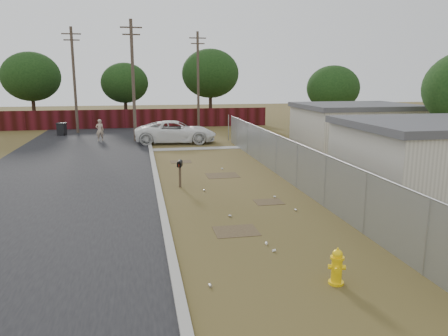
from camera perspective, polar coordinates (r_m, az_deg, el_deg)
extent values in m
plane|color=brown|center=(19.01, 0.62, -3.00)|extent=(120.00, 120.00, 0.00)
cube|color=black|center=(26.70, -19.01, 0.71)|extent=(9.00, 60.00, 0.02)
cube|color=#9F9C94|center=(26.44, -9.32, 1.21)|extent=(0.25, 60.00, 0.12)
cube|color=#9F9C94|center=(30.12, -3.84, 2.54)|extent=(6.20, 1.00, 0.03)
cylinder|color=gray|center=(11.94, 24.94, -8.22)|extent=(0.06, 0.06, 2.00)
cylinder|color=gray|center=(14.34, 17.95, -4.41)|extent=(0.06, 0.06, 2.00)
cylinder|color=gray|center=(16.93, 13.07, -1.69)|extent=(0.06, 0.06, 2.00)
cylinder|color=gray|center=(19.63, 9.52, 0.31)|extent=(0.06, 0.06, 2.00)
cylinder|color=gray|center=(22.41, 6.84, 1.82)|extent=(0.06, 0.06, 2.00)
cylinder|color=gray|center=(25.24, 4.75, 2.99)|extent=(0.06, 0.06, 2.00)
cylinder|color=gray|center=(28.11, 3.09, 3.92)|extent=(0.06, 0.06, 2.00)
cylinder|color=gray|center=(31.00, 1.73, 4.67)|extent=(0.06, 0.06, 2.00)
cylinder|color=gray|center=(33.91, 0.60, 5.29)|extent=(0.06, 0.06, 2.00)
cylinder|color=gray|center=(20.39, 8.63, 3.62)|extent=(0.04, 26.00, 0.04)
cube|color=gray|center=(20.55, 8.55, 0.86)|extent=(0.01, 26.00, 2.00)
cube|color=black|center=(20.71, 8.65, -1.04)|extent=(0.03, 26.00, 0.60)
cube|color=#4E1017|center=(43.23, -14.15, 6.22)|extent=(30.00, 0.12, 1.80)
cylinder|color=brown|center=(33.99, -11.77, 10.98)|extent=(0.24, 0.24, 9.00)
cube|color=brown|center=(34.17, -12.06, 17.53)|extent=(1.60, 0.10, 0.10)
cube|color=brown|center=(34.12, -12.02, 16.69)|extent=(1.30, 0.10, 0.10)
cylinder|color=brown|center=(40.33, -18.95, 10.70)|extent=(0.24, 0.24, 9.00)
cube|color=brown|center=(40.48, -19.34, 16.21)|extent=(1.60, 0.10, 0.10)
cube|color=brown|center=(40.44, -19.29, 15.51)|extent=(1.30, 0.10, 0.10)
cylinder|color=brown|center=(42.38, -3.40, 11.33)|extent=(0.24, 0.24, 9.00)
cube|color=brown|center=(42.52, -3.47, 16.59)|extent=(1.60, 0.10, 0.10)
cube|color=brown|center=(42.49, -3.46, 15.92)|extent=(1.30, 0.10, 0.10)
cube|color=beige|center=(20.74, 27.03, 0.91)|extent=(8.00, 6.00, 2.80)
cube|color=beige|center=(30.71, 16.65, 4.86)|extent=(7.00, 6.00, 2.80)
cube|color=#48484D|center=(30.58, 16.83, 7.75)|extent=(7.28, 6.24, 0.30)
cylinder|color=#372419|center=(48.20, -23.57, 7.04)|extent=(0.36, 0.36, 3.30)
ellipsoid|color=black|center=(48.09, -23.89, 10.86)|extent=(5.70, 5.70, 4.84)
cylinder|color=#372419|center=(48.13, -12.70, 7.46)|extent=(0.36, 0.36, 2.86)
ellipsoid|color=black|center=(48.01, -12.86, 10.79)|extent=(4.94, 4.94, 4.20)
cylinder|color=#372419|center=(47.72, -1.78, 8.11)|extent=(0.36, 0.36, 3.52)
ellipsoid|color=black|center=(47.62, -1.81, 12.24)|extent=(6.08, 6.08, 5.17)
cylinder|color=#372419|center=(39.85, 13.86, 6.40)|extent=(0.36, 0.36, 2.64)
ellipsoid|color=black|center=(39.70, 14.04, 10.10)|extent=(4.56, 4.56, 3.88)
cylinder|color=yellow|center=(11.15, 14.41, -14.28)|extent=(0.46, 0.46, 0.06)
cylinder|color=yellow|center=(11.01, 14.50, -12.77)|extent=(0.33, 0.33, 0.62)
cylinder|color=yellow|center=(10.89, 14.58, -11.28)|extent=(0.42, 0.42, 0.05)
sphere|color=yellow|center=(10.85, 14.61, -10.86)|extent=(0.31, 0.31, 0.25)
cylinder|color=yellow|center=(10.80, 14.64, -10.23)|extent=(0.05, 0.05, 0.06)
cylinder|color=yellow|center=(10.96, 13.72, -12.42)|extent=(0.14, 0.15, 0.12)
cylinder|color=yellow|center=(11.00, 15.31, -12.41)|extent=(0.14, 0.15, 0.12)
cylinder|color=yellow|center=(10.84, 14.62, -12.74)|extent=(0.18, 0.17, 0.15)
cube|color=#4F3D2D|center=(19.62, -5.76, -1.07)|extent=(0.11, 0.11, 1.01)
cube|color=black|center=(19.51, -5.80, 0.47)|extent=(0.30, 0.52, 0.18)
cylinder|color=black|center=(19.49, -5.80, 0.73)|extent=(0.30, 0.52, 0.18)
cube|color=#A91C0C|center=(19.26, -5.92, 0.32)|extent=(0.03, 0.04, 0.10)
imported|color=white|center=(32.86, -6.30, 4.71)|extent=(6.23, 3.37, 1.66)
imported|color=tan|center=(34.95, -15.92, 4.78)|extent=(0.70, 0.54, 1.69)
cube|color=black|center=(39.33, -20.43, 4.73)|extent=(0.75, 0.75, 1.01)
cube|color=black|center=(39.28, -20.49, 5.50)|extent=(0.83, 0.83, 0.08)
cylinder|color=black|center=(38.97, -20.12, 4.10)|extent=(0.10, 0.22, 0.21)
cylinder|color=white|center=(12.66, 6.56, -10.66)|extent=(0.12, 0.10, 0.07)
cylinder|color=#BBBBC1|center=(15.55, 0.80, -6.26)|extent=(0.12, 0.11, 0.07)
cylinder|color=white|center=(18.07, 6.63, -3.74)|extent=(0.12, 0.10, 0.07)
cylinder|color=#BBBBC1|center=(10.67, -1.80, -15.10)|extent=(0.08, 0.11, 0.07)
cylinder|color=white|center=(23.38, -0.24, -0.08)|extent=(0.12, 0.12, 0.07)
cylinder|color=#BBBBC1|center=(18.94, -2.60, -2.94)|extent=(0.10, 0.12, 0.07)
cylinder|color=white|center=(13.16, 5.55, -9.75)|extent=(0.09, 0.11, 0.07)
cylinder|color=#BBBBC1|center=(16.43, 9.35, -5.41)|extent=(0.10, 0.12, 0.07)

